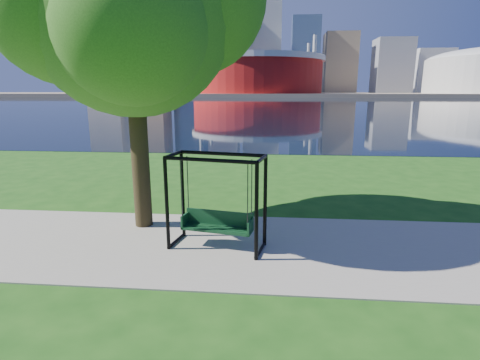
# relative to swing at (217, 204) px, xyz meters

# --- Properties ---
(ground) EXTENTS (900.00, 900.00, 0.00)m
(ground) POSITION_rel_swing_xyz_m (0.60, 0.58, -1.01)
(ground) COLOR #1E5114
(ground) RESTS_ON ground
(path) EXTENTS (120.00, 4.00, 0.03)m
(path) POSITION_rel_swing_xyz_m (0.60, 0.08, -0.99)
(path) COLOR #9E937F
(path) RESTS_ON ground
(river) EXTENTS (900.00, 180.00, 0.02)m
(river) POSITION_rel_swing_xyz_m (0.60, 102.58, -1.00)
(river) COLOR black
(river) RESTS_ON ground
(far_bank) EXTENTS (900.00, 228.00, 2.00)m
(far_bank) POSITION_rel_swing_xyz_m (0.60, 306.58, -0.01)
(far_bank) COLOR #937F60
(far_bank) RESTS_ON ground
(stadium) EXTENTS (83.00, 83.00, 32.00)m
(stadium) POSITION_rel_swing_xyz_m (-9.40, 235.58, 13.22)
(stadium) COLOR maroon
(stadium) RESTS_ON far_bank
(skyline) EXTENTS (392.00, 66.00, 96.50)m
(skyline) POSITION_rel_swing_xyz_m (-3.67, 319.97, 34.88)
(skyline) COLOR gray
(skyline) RESTS_ON far_bank
(swing) EXTENTS (2.16, 1.25, 2.08)m
(swing) POSITION_rel_swing_xyz_m (0.00, 0.00, 0.00)
(swing) COLOR black
(swing) RESTS_ON ground
(park_tree) EXTENTS (6.10, 5.51, 7.58)m
(park_tree) POSITION_rel_swing_xyz_m (-2.14, 1.26, 4.26)
(park_tree) COLOR black
(park_tree) RESTS_ON ground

